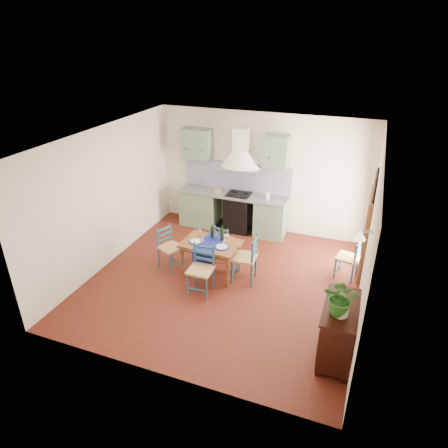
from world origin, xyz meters
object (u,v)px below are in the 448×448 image
(chair_near, at_px, (201,270))
(potted_plant, at_px, (342,298))
(dining_table, at_px, (211,246))
(sideboard, at_px, (338,330))

(chair_near, relative_size, potted_plant, 1.78)
(chair_near, distance_m, potted_plant, 2.79)
(dining_table, relative_size, sideboard, 1.08)
(dining_table, relative_size, potted_plant, 2.16)
(potted_plant, bearing_deg, chair_near, 158.45)
(chair_near, height_order, potted_plant, potted_plant)
(chair_near, height_order, sideboard, sideboard)
(sideboard, bearing_deg, potted_plant, -94.42)
(dining_table, relative_size, chair_near, 1.21)
(sideboard, bearing_deg, dining_table, 150.92)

